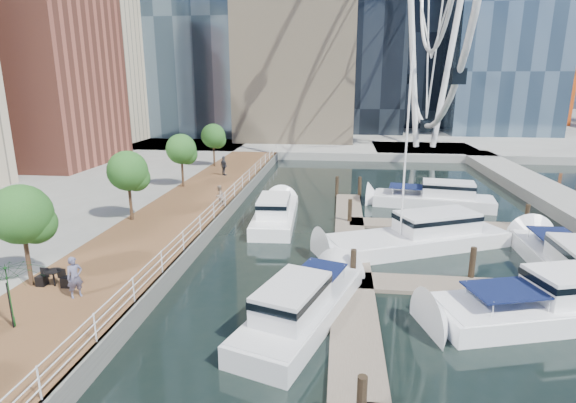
# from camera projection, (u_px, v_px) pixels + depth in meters

# --- Properties ---
(ground) EXTENTS (520.00, 520.00, 0.00)m
(ground) POSITION_uv_depth(u_px,v_px,m) (269.00, 379.00, 15.29)
(ground) COLOR black
(ground) RESTS_ON ground
(boardwalk) EXTENTS (6.00, 60.00, 1.00)m
(boardwalk) POSITION_uv_depth(u_px,v_px,m) (173.00, 224.00, 30.57)
(boardwalk) COLOR brown
(boardwalk) RESTS_ON ground
(seawall) EXTENTS (0.25, 60.00, 1.00)m
(seawall) POSITION_uv_depth(u_px,v_px,m) (216.00, 225.00, 30.24)
(seawall) COLOR #595954
(seawall) RESTS_ON ground
(land_far) EXTENTS (200.00, 114.00, 1.00)m
(land_far) POSITION_uv_depth(u_px,v_px,m) (332.00, 121.00, 113.12)
(land_far) COLOR gray
(land_far) RESTS_ON ground
(pier) EXTENTS (14.00, 12.00, 1.00)m
(pier) POSITION_uv_depth(u_px,v_px,m) (424.00, 151.00, 63.53)
(pier) COLOR gray
(pier) RESTS_ON ground
(railing) EXTENTS (0.10, 60.00, 1.05)m
(railing) POSITION_uv_depth(u_px,v_px,m) (214.00, 211.00, 29.99)
(railing) COLOR white
(railing) RESTS_ON boardwalk
(floating_docks) EXTENTS (16.00, 34.00, 2.60)m
(floating_docks) POSITION_uv_depth(u_px,v_px,m) (446.00, 263.00, 23.85)
(floating_docks) COLOR #6D6051
(floating_docks) RESTS_ON ground
(street_trees) EXTENTS (2.60, 42.60, 4.60)m
(street_trees) POSITION_uv_depth(u_px,v_px,m) (128.00, 171.00, 28.92)
(street_trees) COLOR #3F2B1C
(street_trees) RESTS_ON ground
(yacht_foreground) EXTENTS (11.68, 6.02, 2.15)m
(yacht_foreground) POSITION_uv_depth(u_px,v_px,m) (551.00, 319.00, 19.17)
(yacht_foreground) COLOR white
(yacht_foreground) RESTS_ON ground
(pedestrian_near) EXTENTS (0.75, 0.77, 1.79)m
(pedestrian_near) POSITION_uv_depth(u_px,v_px,m) (75.00, 277.00, 18.80)
(pedestrian_near) COLOR #555571
(pedestrian_near) RESTS_ON boardwalk
(pedestrian_mid) EXTENTS (0.82, 0.93, 1.59)m
(pedestrian_mid) POSITION_uv_depth(u_px,v_px,m) (219.00, 196.00, 32.77)
(pedestrian_mid) COLOR gray
(pedestrian_mid) RESTS_ON boardwalk
(pedestrian_far) EXTENTS (1.12, 1.12, 1.91)m
(pedestrian_far) POSITION_uv_depth(u_px,v_px,m) (224.00, 166.00, 43.88)
(pedestrian_far) COLOR #2D3038
(pedestrian_far) RESTS_ON boardwalk
(moored_yachts) EXTENTS (19.81, 36.96, 11.50)m
(moored_yachts) POSITION_uv_depth(u_px,v_px,m) (416.00, 257.00, 26.09)
(moored_yachts) COLOR white
(moored_yachts) RESTS_ON ground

